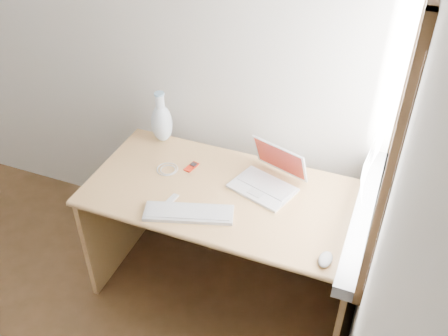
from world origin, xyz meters
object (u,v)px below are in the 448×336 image
at_px(vase, 162,122).
at_px(desk, 231,212).
at_px(laptop, 265,177).
at_px(external_keyboard, 189,213).

bearing_deg(vase, desk, -23.29).
relative_size(desk, vase, 4.54).
bearing_deg(laptop, vase, -175.80).
bearing_deg(external_keyboard, vase, 110.36).
bearing_deg(external_keyboard, laptop, 34.96).
bearing_deg(vase, external_keyboard, -52.22).
distance_m(desk, external_keyboard, 0.37).
height_order(laptop, vase, vase).
xyz_separation_m(laptop, vase, (-0.65, 0.16, 0.07)).
xyz_separation_m(desk, laptop, (0.16, 0.05, 0.25)).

